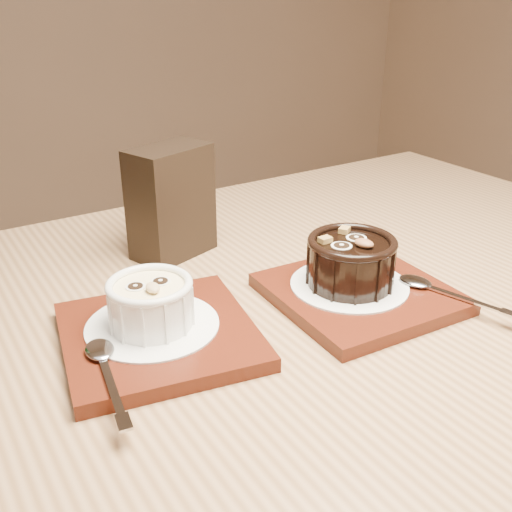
{
  "coord_description": "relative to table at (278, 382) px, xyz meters",
  "views": [
    {
      "loc": [
        -0.31,
        -0.18,
        1.07
      ],
      "look_at": [
        -0.04,
        0.31,
        0.81
      ],
      "focal_mm": 42.0,
      "sensor_mm": 36.0,
      "label": 1
    }
  ],
  "objects": [
    {
      "name": "tray_left",
      "position": [
        -0.13,
        0.01,
        0.1
      ],
      "size": [
        0.2,
        0.2,
        0.01
      ],
      "primitive_type": "cube",
      "rotation": [
        0.0,
        0.0,
        -0.13
      ],
      "color": "#501A0D",
      "rests_on": "table"
    },
    {
      "name": "spoon_right",
      "position": [
        0.16,
        -0.08,
        0.11
      ],
      "size": [
        0.07,
        0.13,
        0.01
      ],
      "primitive_type": null,
      "rotation": [
        0.0,
        0.0,
        0.34
      ],
      "color": "#B8B9C1",
      "rests_on": "tray_right"
    },
    {
      "name": "table",
      "position": [
        0.0,
        0.0,
        0.0
      ],
      "size": [
        1.24,
        0.87,
        0.75
      ],
      "rotation": [
        0.0,
        0.0,
        0.06
      ],
      "color": "brown",
      "rests_on": "ground"
    },
    {
      "name": "tray_right",
      "position": [
        0.09,
        -0.02,
        0.1
      ],
      "size": [
        0.18,
        0.18,
        0.01
      ],
      "primitive_type": "cube",
      "rotation": [
        0.0,
        0.0,
        0.0
      ],
      "color": "#501A0D",
      "rests_on": "table"
    },
    {
      "name": "ramekin_dark",
      "position": [
        0.08,
        -0.01,
        0.14
      ],
      "size": [
        0.1,
        0.1,
        0.06
      ],
      "rotation": [
        0.0,
        0.0,
        0.34
      ],
      "color": "black",
      "rests_on": "doily_right"
    },
    {
      "name": "ramekin_white",
      "position": [
        -0.14,
        0.02,
        0.13
      ],
      "size": [
        0.08,
        0.08,
        0.05
      ],
      "rotation": [
        0.0,
        0.0,
        -0.06
      ],
      "color": "white",
      "rests_on": "doily_left"
    },
    {
      "name": "doily_right",
      "position": [
        0.08,
        -0.01,
        0.11
      ],
      "size": [
        0.13,
        0.13,
        0.0
      ],
      "primitive_type": "cylinder",
      "color": "white",
      "rests_on": "tray_right"
    },
    {
      "name": "spoon_left",
      "position": [
        -0.2,
        -0.04,
        0.11
      ],
      "size": [
        0.04,
        0.14,
        0.01
      ],
      "primitive_type": null,
      "rotation": [
        0.0,
        0.0,
        -0.11
      ],
      "color": "#B8B9C1",
      "rests_on": "tray_left"
    },
    {
      "name": "doily_left",
      "position": [
        -0.14,
        0.02,
        0.11
      ],
      "size": [
        0.13,
        0.13,
        0.0
      ],
      "primitive_type": "cylinder",
      "color": "white",
      "rests_on": "tray_left"
    },
    {
      "name": "condiment_stand",
      "position": [
        -0.04,
        0.2,
        0.16
      ],
      "size": [
        0.12,
        0.09,
        0.14
      ],
      "primitive_type": "cube",
      "rotation": [
        0.0,
        0.0,
        0.38
      ],
      "color": "black",
      "rests_on": "table"
    }
  ]
}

